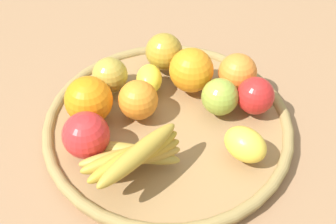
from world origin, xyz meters
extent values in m
plane|color=#956D4B|center=(0.00, 0.00, 0.00)|extent=(2.40, 2.40, 0.00)
cylinder|color=#9A7448|center=(0.00, 0.00, 0.01)|extent=(0.43, 0.43, 0.02)
torus|color=olive|center=(0.00, 0.00, 0.02)|extent=(0.44, 0.44, 0.02)
ellipsoid|color=#AE903A|center=(-0.10, -0.03, 0.05)|extent=(0.12, 0.14, 0.03)
ellipsoid|color=#B88F3A|center=(-0.11, -0.04, 0.06)|extent=(0.15, 0.10, 0.03)
ellipsoid|color=#B68E2E|center=(-0.12, -0.05, 0.07)|extent=(0.16, 0.07, 0.03)
ellipsoid|color=#B6922A|center=(-0.12, -0.06, 0.09)|extent=(0.16, 0.04, 0.03)
ellipsoid|color=#B69333|center=(-0.12, -0.07, 0.10)|extent=(0.16, 0.05, 0.03)
sphere|color=orange|center=(0.09, 0.04, 0.07)|extent=(0.09, 0.09, 0.08)
ellipsoid|color=yellow|center=(0.02, 0.08, 0.06)|extent=(0.08, 0.08, 0.05)
sphere|color=orange|center=(-0.10, 0.09, 0.07)|extent=(0.09, 0.09, 0.08)
sphere|color=#92A73A|center=(0.09, -0.04, 0.07)|extent=(0.09, 0.09, 0.07)
sphere|color=#AE8B29|center=(0.09, 0.12, 0.07)|extent=(0.08, 0.08, 0.07)
ellipsoid|color=yellow|center=(0.05, -0.14, 0.06)|extent=(0.06, 0.08, 0.05)
sphere|color=#B09537|center=(-0.03, 0.13, 0.06)|extent=(0.09, 0.09, 0.07)
sphere|color=orange|center=(-0.03, 0.04, 0.07)|extent=(0.10, 0.10, 0.07)
sphere|color=red|center=(0.13, -0.08, 0.07)|extent=(0.09, 0.09, 0.07)
sphere|color=red|center=(-0.14, 0.03, 0.07)|extent=(0.09, 0.09, 0.08)
sphere|color=orange|center=(0.15, -0.01, 0.07)|extent=(0.07, 0.07, 0.07)
camera|label=1|loc=(-0.35, -0.42, 0.62)|focal=49.10mm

